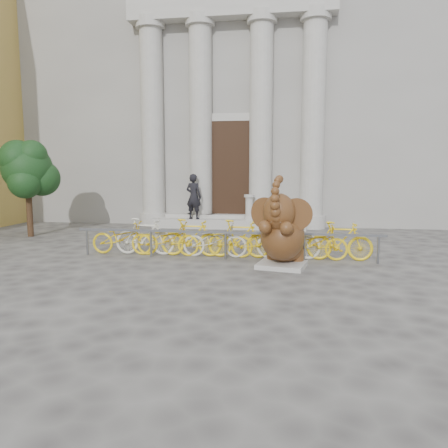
# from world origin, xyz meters

# --- Properties ---
(ground) EXTENTS (80.00, 80.00, 0.00)m
(ground) POSITION_xyz_m (0.00, 0.00, 0.00)
(ground) COLOR #474442
(ground) RESTS_ON ground
(classical_building) EXTENTS (22.00, 10.70, 12.00)m
(classical_building) POSITION_xyz_m (0.00, 14.93, 5.98)
(classical_building) COLOR gray
(classical_building) RESTS_ON ground
(entrance_steps) EXTENTS (6.00, 1.20, 0.36)m
(entrance_steps) POSITION_xyz_m (0.00, 9.40, 0.18)
(entrance_steps) COLOR #A8A59E
(entrance_steps) RESTS_ON ground
(elephant_statue) EXTENTS (1.43, 1.70, 2.17)m
(elephant_statue) POSITION_xyz_m (2.21, 2.64, 0.79)
(elephant_statue) COLOR #A8A59E
(elephant_statue) RESTS_ON ground
(bike_rack) EXTENTS (8.00, 0.53, 1.00)m
(bike_rack) POSITION_xyz_m (0.74, 3.65, 0.50)
(bike_rack) COLOR slate
(bike_rack) RESTS_ON ground
(tree) EXTENTS (1.89, 1.72, 3.28)m
(tree) POSITION_xyz_m (-6.44, 6.12, 2.29)
(tree) COLOR #332114
(tree) RESTS_ON ground
(pedestrian) EXTENTS (0.74, 0.60, 1.77)m
(pedestrian) POSITION_xyz_m (-1.35, 9.05, 1.24)
(pedestrian) COLOR black
(pedestrian) RESTS_ON entrance_steps
(balustrade_post) EXTENTS (0.40, 0.40, 0.97)m
(balustrade_post) POSITION_xyz_m (0.82, 9.10, 0.81)
(balustrade_post) COLOR #A8A59E
(balustrade_post) RESTS_ON entrance_steps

